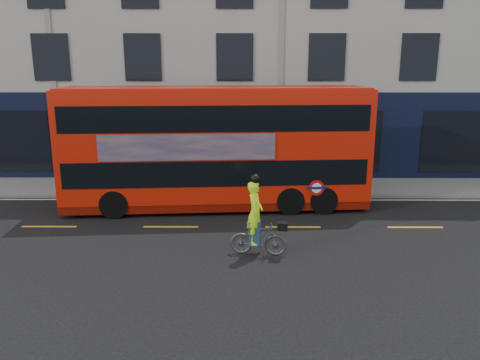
{
  "coord_description": "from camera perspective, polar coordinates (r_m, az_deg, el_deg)",
  "views": [
    {
      "loc": [
        -1.64,
        -13.0,
        5.12
      ],
      "look_at": [
        -1.73,
        1.89,
        1.49
      ],
      "focal_mm": 35.0,
      "sensor_mm": 36.0,
      "label": 1
    }
  ],
  "objects": [
    {
      "name": "pavement",
      "position": [
        20.21,
        5.0,
        -0.85
      ],
      "size": [
        60.0,
        3.0,
        0.12
      ],
      "primitive_type": "cube",
      "color": "gray",
      "rests_on": "ground"
    },
    {
      "name": "building_terrace",
      "position": [
        26.1,
        4.18,
        18.88
      ],
      "size": [
        50.0,
        10.07,
        15.0
      ],
      "color": "#ADAAA3",
      "rests_on": "ground"
    },
    {
      "name": "road_edge_line",
      "position": [
        18.49,
        5.43,
        -2.42
      ],
      "size": [
        58.0,
        0.1,
        0.01
      ],
      "primitive_type": "cube",
      "color": "silver",
      "rests_on": "ground"
    },
    {
      "name": "bus",
      "position": [
        17.06,
        -2.78,
        4.04
      ],
      "size": [
        11.1,
        3.29,
        4.41
      ],
      "rotation": [
        0.0,
        0.0,
        0.08
      ],
      "color": "red",
      "rests_on": "ground"
    },
    {
      "name": "lane_dashes",
      "position": [
        15.46,
        6.46,
        -5.72
      ],
      "size": [
        58.0,
        0.12,
        0.01
      ],
      "primitive_type": null,
      "color": "orange",
      "rests_on": "ground"
    },
    {
      "name": "cyclist",
      "position": [
        12.95,
        2.09,
        -5.82
      ],
      "size": [
        1.62,
        0.7,
        2.31
      ],
      "rotation": [
        0.0,
        0.0,
        -0.15
      ],
      "color": "#45474A",
      "rests_on": "ground"
    },
    {
      "name": "ground",
      "position": [
        14.06,
        7.09,
        -7.76
      ],
      "size": [
        120.0,
        120.0,
        0.0
      ],
      "primitive_type": "plane",
      "color": "black",
      "rests_on": "ground"
    },
    {
      "name": "kerb",
      "position": [
        18.76,
        5.36,
        -1.99
      ],
      "size": [
        60.0,
        0.12,
        0.13
      ],
      "primitive_type": "cube",
      "color": "slate",
      "rests_on": "ground"
    }
  ]
}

